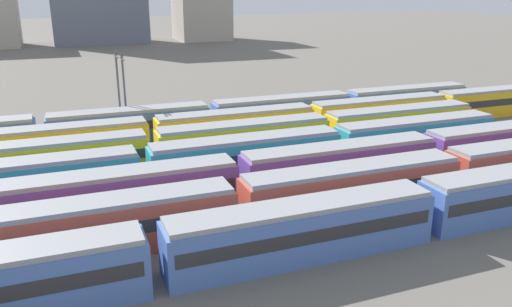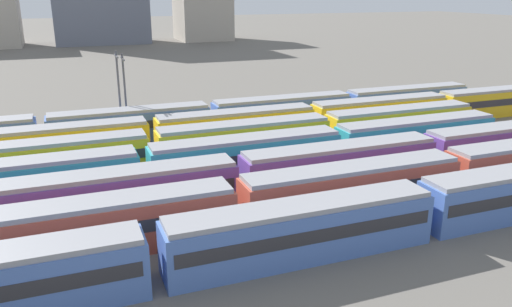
% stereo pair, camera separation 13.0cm
% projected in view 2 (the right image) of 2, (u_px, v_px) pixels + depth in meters
% --- Properties ---
extents(train_track_0, '(74.70, 3.06, 3.75)m').
position_uv_depth(train_track_0, '(154.00, 256.00, 29.44)').
color(train_track_0, '#4C70BC').
rests_on(train_track_0, ground_plane).
extents(train_track_1, '(93.60, 3.06, 3.75)m').
position_uv_depth(train_track_1, '(352.00, 188.00, 39.59)').
color(train_track_1, '#BC4C38').
rests_on(train_track_1, ground_plane).
extents(train_track_2, '(74.70, 3.06, 3.75)m').
position_uv_depth(train_track_2, '(238.00, 178.00, 41.66)').
color(train_track_2, '#6B429E').
rests_on(train_track_2, ground_plane).
extents(train_track_3, '(74.70, 3.06, 3.75)m').
position_uv_depth(train_track_3, '(144.00, 168.00, 43.96)').
color(train_track_3, teal).
rests_on(train_track_3, ground_plane).
extents(train_track_4, '(74.70, 3.06, 3.75)m').
position_uv_depth(train_track_4, '(152.00, 149.00, 49.14)').
color(train_track_4, yellow).
rests_on(train_track_4, ground_plane).
extents(train_track_5, '(93.60, 3.06, 3.75)m').
position_uv_depth(train_track_5, '(236.00, 127.00, 57.27)').
color(train_track_5, yellow).
rests_on(train_track_5, ground_plane).
extents(train_track_6, '(74.70, 3.06, 3.75)m').
position_uv_depth(train_track_6, '(211.00, 117.00, 61.39)').
color(train_track_6, '#4C70BC').
rests_on(train_track_6, ground_plane).
extents(catenary_pole_1, '(0.24, 3.20, 9.94)m').
position_uv_depth(catenary_pole_1, '(119.00, 89.00, 59.29)').
color(catenary_pole_1, '#4C4C51').
rests_on(catenary_pole_1, ground_plane).
extents(catenary_pole_3, '(0.24, 3.20, 9.60)m').
position_uv_depth(catenary_pole_3, '(125.00, 90.00, 59.66)').
color(catenary_pole_3, '#4C4C51').
rests_on(catenary_pole_3, ground_plane).
extents(distant_building_3, '(16.79, 18.49, 24.53)m').
position_uv_depth(distant_building_3, '(202.00, 3.00, 172.62)').
color(distant_building_3, '#B2A899').
rests_on(distant_building_3, ground_plane).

